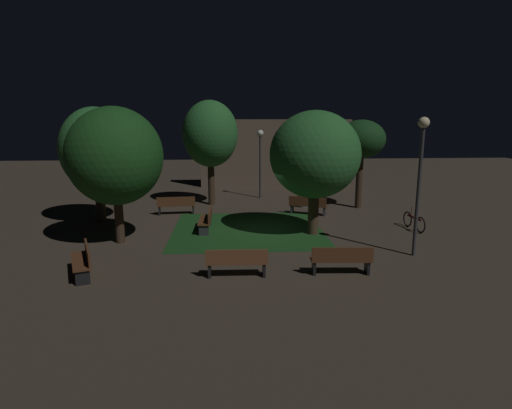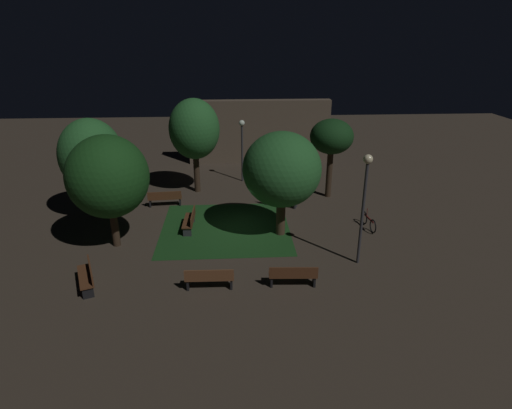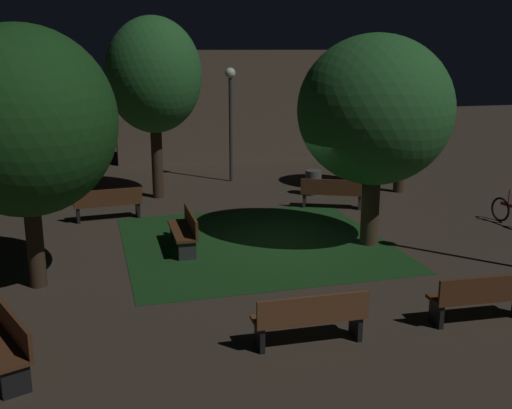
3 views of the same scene
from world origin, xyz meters
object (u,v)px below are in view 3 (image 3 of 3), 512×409
bench_lawn_edge (311,317)px  bench_back_row (483,296)px  tree_right_canopy (24,122)px  trash_bin (313,183)px  bench_near_trees (3,339)px  tree_lawn_side (404,84)px  bench_front_left (185,229)px  tree_near_wall (375,111)px  bench_front_right (332,192)px  tree_back_right (154,76)px  lamp_post_plaza_east (230,103)px  bench_path_side (108,203)px

bench_lawn_edge → bench_back_row: (3.10, 0.00, 0.00)m
tree_right_canopy → trash_bin: (7.93, 5.84, -2.82)m
bench_near_trees → tree_lawn_side: (10.98, 8.77, 2.98)m
bench_lawn_edge → bench_front_left: 5.38m
tree_right_canopy → tree_lawn_side: (10.73, 5.47, 0.24)m
bench_lawn_edge → tree_lawn_side: 11.64m
tree_near_wall → trash_bin: 5.84m
bench_front_right → tree_back_right: tree_back_right is taller
trash_bin → tree_back_right: bearing=168.9°
trash_bin → lamp_post_plaza_east: bearing=127.6°
bench_front_left → lamp_post_plaza_east: size_ratio=0.46×
tree_back_right → lamp_post_plaza_east: tree_back_right is taller
bench_lawn_edge → bench_near_trees: same height
bench_near_trees → trash_bin: bench_near_trees is taller
bench_path_side → tree_back_right: bearing=54.8°
tree_right_canopy → bench_front_left: bearing=25.5°
bench_path_side → trash_bin: bearing=11.7°
bench_path_side → trash_bin: bench_path_side is taller
bench_near_trees → tree_near_wall: bearing=27.6°
tree_near_wall → tree_lawn_side: 5.80m
lamp_post_plaza_east → tree_lawn_side: bearing=-32.0°
bench_near_trees → bench_lawn_edge: bearing=-5.7°
bench_path_side → bench_front_left: 3.42m
bench_front_right → tree_near_wall: bearing=-97.2°
bench_front_right → lamp_post_plaza_east: size_ratio=0.47×
bench_back_row → bench_front_right: 7.85m
tree_lawn_side → bench_lawn_edge: bearing=-124.9°
bench_lawn_edge → trash_bin: 10.26m
tree_lawn_side → trash_bin: 4.17m
tree_right_canopy → trash_bin: bearing=36.4°
bench_path_side → tree_near_wall: tree_near_wall is taller
bench_front_right → bench_front_left: bearing=-151.2°
bench_path_side → tree_near_wall: size_ratio=0.38×
bench_front_left → tree_lawn_side: bearing=27.6°
bench_front_left → bench_front_right: (4.69, 2.58, 0.00)m
tree_near_wall → tree_back_right: size_ratio=0.89×
bench_lawn_edge → lamp_post_plaza_east: (1.59, 12.26, 2.22)m
bench_path_side → lamp_post_plaza_east: 6.31m
bench_front_right → tree_back_right: bearing=150.2°
tree_near_wall → bench_near_trees: bearing=-152.4°
tree_near_wall → tree_back_right: (-4.29, 6.06, 0.56)m
tree_right_canopy → tree_lawn_side: size_ratio=1.11×
bench_lawn_edge → bench_front_right: same height
tree_back_right → trash_bin: bearing=-11.1°
bench_back_row → trash_bin: 9.61m
bench_lawn_edge → tree_right_canopy: 6.32m
bench_near_trees → trash_bin: 12.26m
tree_back_right → bench_front_right: bearing=-29.8°
bench_front_left → trash_bin: 6.45m
bench_lawn_edge → tree_lawn_side: size_ratio=0.40×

